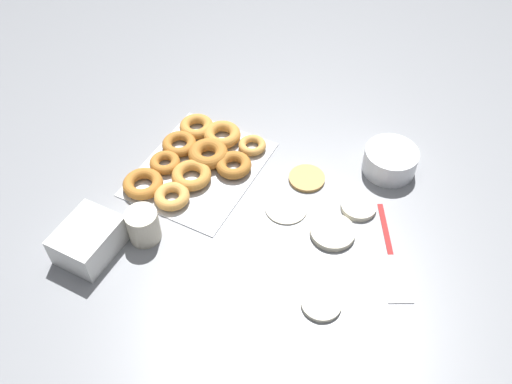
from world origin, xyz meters
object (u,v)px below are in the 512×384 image
at_px(pancake_1, 333,232).
at_px(donut_tray, 197,160).
at_px(pancake_0, 321,303).
at_px(paper_cup, 143,226).
at_px(pancake_2, 307,178).
at_px(container_stack, 89,240).
at_px(pancake_3, 359,206).
at_px(batter_bowl, 390,161).
at_px(pancake_4, 286,207).
at_px(spatula, 393,266).

height_order(pancake_1, donut_tray, donut_tray).
relative_size(pancake_0, paper_cup, 1.05).
distance_m(pancake_2, container_stack, 0.60).
relative_size(pancake_0, container_stack, 0.61).
bearing_deg(pancake_3, batter_bowl, 171.78).
relative_size(pancake_2, donut_tray, 0.26).
distance_m(pancake_3, donut_tray, 0.47).
distance_m(pancake_0, pancake_4, 0.30).
relative_size(pancake_1, pancake_2, 1.14).
distance_m(pancake_4, donut_tray, 0.30).
distance_m(pancake_0, pancake_1, 0.21).
bearing_deg(pancake_1, pancake_2, -136.95).
bearing_deg(batter_bowl, spatula, 20.36).
distance_m(paper_cup, spatula, 0.62).
bearing_deg(pancake_4, donut_tray, -96.20).
bearing_deg(pancake_3, container_stack, -51.49).
distance_m(pancake_4, batter_bowl, 0.33).
height_order(pancake_1, pancake_3, pancake_1).
distance_m(pancake_2, paper_cup, 0.47).
height_order(pancake_1, paper_cup, paper_cup).
distance_m(container_stack, spatula, 0.75).
bearing_deg(paper_cup, pancake_0, 92.83).
height_order(pancake_3, pancake_4, pancake_3).
xyz_separation_m(donut_tray, paper_cup, (0.28, 0.02, 0.03)).
bearing_deg(pancake_4, pancake_0, 40.91).
bearing_deg(pancake_1, pancake_0, 14.84).
distance_m(pancake_1, batter_bowl, 0.29).
relative_size(pancake_0, pancake_4, 0.84).
xyz_separation_m(donut_tray, container_stack, (0.37, -0.08, 0.02)).
distance_m(pancake_0, pancake_2, 0.39).
bearing_deg(paper_cup, spatula, 108.68).
relative_size(pancake_0, donut_tray, 0.24).
bearing_deg(paper_cup, pancake_1, 118.27).
height_order(pancake_1, container_stack, container_stack).
bearing_deg(batter_bowl, donut_tray, -64.85).
height_order(pancake_4, donut_tray, donut_tray).
height_order(pancake_4, spatula, pancake_4).
bearing_deg(pancake_0, container_stack, -78.11).
distance_m(pancake_3, paper_cup, 0.56).
xyz_separation_m(batter_bowl, spatula, (0.31, 0.12, -0.03)).
xyz_separation_m(pancake_1, pancake_3, (-0.11, 0.03, -0.00)).
bearing_deg(pancake_3, pancake_1, -14.96).
distance_m(pancake_1, pancake_2, 0.20).
bearing_deg(pancake_4, container_stack, -47.40).
bearing_deg(donut_tray, pancake_3, 96.95).
distance_m(pancake_1, container_stack, 0.61).
xyz_separation_m(pancake_3, batter_bowl, (-0.17, 0.03, 0.03)).
xyz_separation_m(pancake_1, batter_bowl, (-0.28, 0.05, 0.03)).
bearing_deg(donut_tray, batter_bowl, 115.15).
xyz_separation_m(pancake_0, pancake_3, (-0.31, -0.02, 0.00)).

